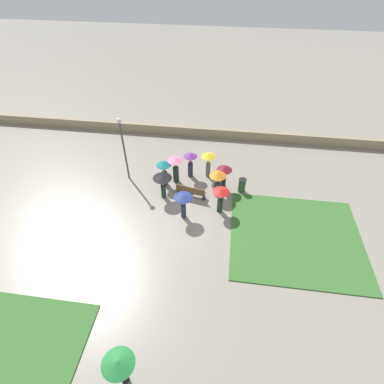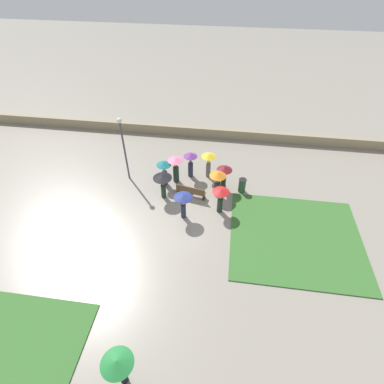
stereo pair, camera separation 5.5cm
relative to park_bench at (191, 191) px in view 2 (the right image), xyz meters
The scene contains 16 objects.
ground_plane 1.38m from the park_bench, 79.08° to the left, with size 90.00×90.00×0.00m, color gray.
lawn_patch_near 6.84m from the park_bench, 157.72° to the left, with size 7.26×6.47×0.06m.
parapet_wall 7.42m from the park_bench, 88.10° to the right, with size 45.00×0.35×0.81m.
park_bench is the anchor object (origin of this frame).
lamp_post 5.29m from the park_bench, 16.47° to the right, with size 0.32×0.32×4.58m.
trash_bin 3.38m from the park_bench, 162.69° to the right, with size 0.50×0.50×0.98m.
crowd_person_black 1.97m from the park_bench, ahead, with size 1.18×1.18×1.80m.
crowd_person_yellow 2.62m from the park_bench, 111.01° to the right, with size 0.98×0.98×1.87m.
crowd_person_purple 2.32m from the park_bench, 81.44° to the right, with size 0.93×0.93×1.88m.
crowd_person_maroon 2.46m from the park_bench, 150.39° to the right, with size 1.01×1.01×1.79m.
crowd_person_red 2.31m from the park_bench, 151.53° to the left, with size 1.01×1.01×1.76m.
crowd_person_teal 2.31m from the park_bench, 28.49° to the right, with size 0.96×0.96×1.85m.
crowd_person_orange 1.88m from the park_bench, 164.46° to the right, with size 1.06×1.06×1.84m.
crowd_person_pink 2.04m from the park_bench, 50.13° to the right, with size 1.04×1.04×1.91m.
crowd_person_navy 2.02m from the park_bench, 84.10° to the left, with size 1.09×1.09×1.79m.
lone_walker_far_path 10.81m from the park_bench, 84.27° to the left, with size 1.20×1.20×2.00m.
Camera 2 is at (-2.27, 12.79, 13.15)m, focal length 28.00 mm.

